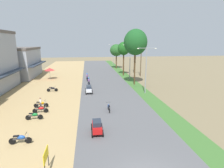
{
  "coord_description": "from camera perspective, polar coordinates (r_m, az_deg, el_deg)",
  "views": [
    {
      "loc": [
        -3.35,
        -8.51,
        8.24
      ],
      "look_at": [
        0.61,
        20.25,
        1.36
      ],
      "focal_mm": 28.85,
      "sensor_mm": 36.0,
      "label": 1
    }
  ],
  "objects": [
    {
      "name": "parked_motorbike_fourth",
      "position": [
        24.58,
        -21.52,
        -5.86
      ],
      "size": [
        1.8,
        0.54,
        0.94
      ],
      "color": "black",
      "rests_on": "dirt_shoulder"
    },
    {
      "name": "parked_motorbike_second",
      "position": [
        21.17,
        -23.4,
        -9.12
      ],
      "size": [
        1.8,
        0.54,
        0.94
      ],
      "color": "black",
      "rests_on": "dirt_shoulder"
    },
    {
      "name": "utility_pole_near",
      "position": [
        48.37,
        7.1,
        8.65
      ],
      "size": [
        1.8,
        0.2,
        8.39
      ],
      "color": "brown",
      "rests_on": "ground"
    },
    {
      "name": "median_tree_nearest",
      "position": [
        34.3,
        7.46,
        12.97
      ],
      "size": [
        4.33,
        4.33,
        10.44
      ],
      "color": "#4C351E",
      "rests_on": "median_strip"
    },
    {
      "name": "street_signboard",
      "position": [
        13.04,
        -20.2,
        -20.74
      ],
      "size": [
        0.06,
        1.3,
        1.5
      ],
      "color": "#262628",
      "rests_on": "dirt_shoulder"
    },
    {
      "name": "car_hatchback_red",
      "position": [
        16.81,
        -4.8,
        -13.2
      ],
      "size": [
        1.04,
        2.0,
        1.23
      ],
      "color": "red",
      "rests_on": "road_strip"
    },
    {
      "name": "shophouse_far",
      "position": [
        47.8,
        -28.32,
        6.0
      ],
      "size": [
        10.23,
        11.92,
        6.9
      ],
      "color": "#999EA8",
      "rests_on": "ground"
    },
    {
      "name": "parked_motorbike_nearest",
      "position": [
        17.01,
        -27.02,
        -15.12
      ],
      "size": [
        1.8,
        0.54,
        0.94
      ],
      "color": "black",
      "rests_on": "dirt_shoulder"
    },
    {
      "name": "median_tree_third",
      "position": [
        55.71,
        1.39,
        10.64
      ],
      "size": [
        3.87,
        3.87,
        7.4
      ],
      "color": "#4C351E",
      "rests_on": "median_strip"
    },
    {
      "name": "vendor_umbrella",
      "position": [
        41.88,
        -19.2,
        4.45
      ],
      "size": [
        2.2,
        2.2,
        2.52
      ],
      "color": "#99999E",
      "rests_on": "dirt_shoulder"
    },
    {
      "name": "motorbike_ahead_third",
      "position": [
        34.03,
        -7.36,
        0.68
      ],
      "size": [
        0.54,
        1.8,
        1.66
      ],
      "color": "black",
      "rests_on": "road_strip"
    },
    {
      "name": "car_sedan_white",
      "position": [
        29.41,
        -7.35,
        -1.55
      ],
      "size": [
        1.1,
        2.26,
        1.19
      ],
      "color": "silver",
      "rests_on": "road_strip"
    },
    {
      "name": "parked_motorbike_third",
      "position": [
        22.81,
        -21.7,
        -7.35
      ],
      "size": [
        1.8,
        0.54,
        0.94
      ],
      "color": "black",
      "rests_on": "dirt_shoulder"
    },
    {
      "name": "motorbike_ahead_second",
      "position": [
        21.81,
        -1.05,
        -7.25
      ],
      "size": [
        0.54,
        1.8,
        0.94
      ],
      "color": "black",
      "rests_on": "road_strip"
    },
    {
      "name": "streetlamp_far",
      "position": [
        64.08,
        0.39,
        9.82
      ],
      "size": [
        3.16,
        0.2,
        7.35
      ],
      "color": "gray",
      "rests_on": "median_strip"
    },
    {
      "name": "motorbike_ahead_fourth",
      "position": [
        38.47,
        -7.88,
        2.13
      ],
      "size": [
        0.54,
        1.8,
        1.66
      ],
      "color": "black",
      "rests_on": "road_strip"
    },
    {
      "name": "streetlamp_mid",
      "position": [
        39.23,
        5.74,
        7.81
      ],
      "size": [
        3.16,
        0.2,
        7.72
      ],
      "color": "gray",
      "rests_on": "median_strip"
    },
    {
      "name": "pedestrian_on_shoulder",
      "position": [
        23.61,
        -21.7,
        -5.6
      ],
      "size": [
        0.37,
        0.43,
        1.62
      ],
      "color": "#33333D",
      "rests_on": "dirt_shoulder"
    },
    {
      "name": "utility_pole_far",
      "position": [
        43.57,
        9.18,
        8.33
      ],
      "size": [
        1.8,
        0.2,
        8.76
      ],
      "color": "brown",
      "rests_on": "ground"
    },
    {
      "name": "parked_motorbike_fifth",
      "position": [
        31.65,
        -18.36,
        -1.42
      ],
      "size": [
        1.8,
        0.54,
        0.94
      ],
      "color": "black",
      "rests_on": "dirt_shoulder"
    },
    {
      "name": "streetlamp_near",
      "position": [
        28.89,
        10.75,
        5.29
      ],
      "size": [
        3.16,
        0.2,
        7.33
      ],
      "color": "gray",
      "rests_on": "median_strip"
    },
    {
      "name": "median_tree_second",
      "position": [
        44.23,
        3.74,
        11.07
      ],
      "size": [
        2.89,
        2.89,
        8.12
      ],
      "color": "#4C351E",
      "rests_on": "median_strip"
    }
  ]
}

